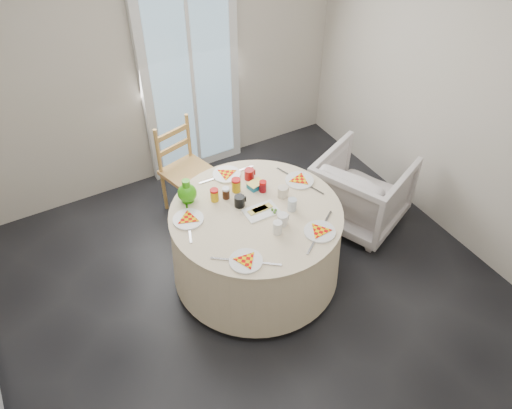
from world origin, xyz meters
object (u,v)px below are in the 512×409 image
wooden_chair (187,170)px  green_pitcher (186,186)px  table (256,243)px  armchair (362,188)px

wooden_chair → green_pitcher: size_ratio=4.73×
table → green_pitcher: (-0.40, 0.38, 0.49)m
wooden_chair → armchair: size_ratio=1.20×
table → green_pitcher: 0.74m
wooden_chair → green_pitcher: bearing=-127.0°
armchair → green_pitcher: green_pitcher is taller
armchair → green_pitcher: (-1.60, 0.26, 0.48)m
armchair → wooden_chair: bearing=31.2°
table → armchair: (1.20, 0.13, 0.02)m
armchair → green_pitcher: size_ratio=3.95×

